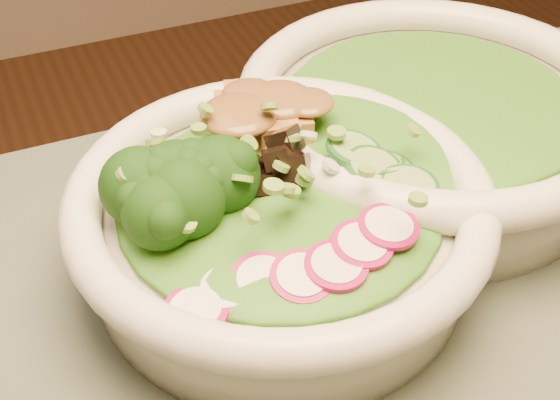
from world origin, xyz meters
name	(u,v)px	position (x,y,z in m)	size (l,w,h in m)	color
salad_bowl	(280,224)	(-0.12, 0.18, 0.79)	(0.28, 0.28, 0.08)	silver
side_bowl	(431,122)	(0.04, 0.25, 0.79)	(0.30, 0.30, 0.08)	silver
lettuce_bed	(280,199)	(-0.12, 0.18, 0.81)	(0.21, 0.21, 0.03)	#316515
side_lettuce	(434,99)	(0.04, 0.25, 0.82)	(0.20, 0.20, 0.02)	#316515
broccoli_florets	(178,197)	(-0.18, 0.19, 0.83)	(0.08, 0.07, 0.05)	black
radish_slices	(315,266)	(-0.12, 0.12, 0.82)	(0.12, 0.04, 0.02)	#9F0C4D
cucumber_slices	(381,168)	(-0.05, 0.17, 0.83)	(0.07, 0.07, 0.04)	#82A95E
mushroom_heap	(275,169)	(-0.12, 0.20, 0.83)	(0.07, 0.07, 0.04)	black
tofu_cubes	(259,126)	(-0.11, 0.25, 0.83)	(0.09, 0.06, 0.04)	#A86938
peanut_sauce	(259,110)	(-0.11, 0.25, 0.84)	(0.07, 0.06, 0.02)	brown
scallion_garnish	(280,168)	(-0.12, 0.18, 0.84)	(0.20, 0.20, 0.03)	#699B36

